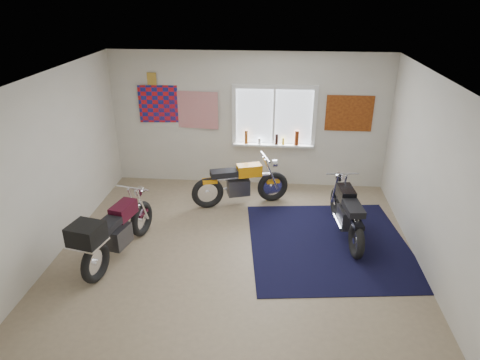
# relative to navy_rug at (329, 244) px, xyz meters

# --- Properties ---
(ground) EXTENTS (5.50, 5.50, 0.00)m
(ground) POSITION_rel_navy_rug_xyz_m (-1.46, -0.23, -0.01)
(ground) COLOR #9E896B
(ground) RESTS_ON ground
(room_shell) EXTENTS (5.50, 5.50, 5.50)m
(room_shell) POSITION_rel_navy_rug_xyz_m (-1.46, -0.23, 1.63)
(room_shell) COLOR white
(room_shell) RESTS_ON ground
(navy_rug) EXTENTS (2.79, 2.88, 0.01)m
(navy_rug) POSITION_rel_navy_rug_xyz_m (0.00, 0.00, 0.00)
(navy_rug) COLOR black
(navy_rug) RESTS_ON ground
(window_assembly) EXTENTS (1.66, 0.17, 1.26)m
(window_assembly) POSITION_rel_navy_rug_xyz_m (-0.96, 2.24, 1.36)
(window_assembly) COLOR white
(window_assembly) RESTS_ON room_shell
(oil_bottles) EXTENTS (1.08, 0.09, 0.30)m
(oil_bottles) POSITION_rel_navy_rug_xyz_m (-0.89, 2.17, 1.02)
(oil_bottles) COLOR brown
(oil_bottles) RESTS_ON window_assembly
(flag_display) EXTENTS (1.60, 0.10, 1.17)m
(flag_display) POSITION_rel_navy_rug_xyz_m (-3.36, 2.25, 2.14)
(flag_display) COLOR red
(flag_display) RESTS_ON room_shell
(triumph_poster) EXTENTS (0.90, 0.03, 0.70)m
(triumph_poster) POSITION_rel_navy_rug_xyz_m (0.49, 2.25, 1.54)
(triumph_poster) COLOR #A54C14
(triumph_poster) RESTS_ON room_shell
(yellow_triumph) EXTENTS (1.81, 0.76, 0.94)m
(yellow_triumph) POSITION_rel_navy_rug_xyz_m (-1.55, 1.27, 0.41)
(yellow_triumph) COLOR black
(yellow_triumph) RESTS_ON ground
(black_chrome_bike) EXTENTS (0.56, 1.82, 0.94)m
(black_chrome_bike) POSITION_rel_navy_rug_xyz_m (0.29, 0.30, 0.40)
(black_chrome_bike) COLOR black
(black_chrome_bike) RESTS_ON navy_rug
(maroon_tourer) EXTENTS (0.78, 1.87, 0.95)m
(maroon_tourer) POSITION_rel_navy_rug_xyz_m (-3.25, -0.74, 0.49)
(maroon_tourer) COLOR black
(maroon_tourer) RESTS_ON ground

